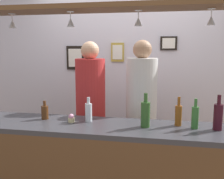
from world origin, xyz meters
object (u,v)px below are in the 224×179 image
at_px(bottle_wine_dark_red, 218,116).
at_px(picture_frame_crest, 118,52).
at_px(bottle_beer_green_import, 195,117).
at_px(bottle_soda_clear, 89,112).
at_px(picture_frame_upper_small, 169,43).
at_px(picture_frame_caricature, 75,58).
at_px(cupcake, 71,118).
at_px(bottle_champagne_green, 145,114).
at_px(person_right_white_patterned_shirt, 141,103).
at_px(person_left_red_shirt, 91,101).
at_px(bottle_beer_brown_stubby, 45,112).
at_px(bottle_beer_amber_tall, 178,115).

height_order(bottle_wine_dark_red, picture_frame_crest, picture_frame_crest).
bearing_deg(bottle_beer_green_import, bottle_soda_clear, 177.59).
bearing_deg(picture_frame_upper_small, picture_frame_crest, 180.00).
bearing_deg(bottle_wine_dark_red, bottle_soda_clear, 177.79).
bearing_deg(picture_frame_caricature, cupcake, -73.10).
xyz_separation_m(bottle_wine_dark_red, bottle_champagne_green, (-0.60, -0.03, 0.00)).
relative_size(person_right_white_patterned_shirt, picture_frame_upper_small, 7.93).
distance_m(person_right_white_patterned_shirt, bottle_wine_dark_red, 0.91).
relative_size(bottle_soda_clear, bottle_champagne_green, 0.77).
height_order(person_left_red_shirt, bottle_beer_green_import, person_left_red_shirt).
relative_size(person_left_red_shirt, bottle_beer_green_import, 6.67).
distance_m(person_left_red_shirt, bottle_beer_green_import, 1.24).
relative_size(bottle_soda_clear, bottle_beer_brown_stubby, 1.28).
distance_m(bottle_beer_green_import, picture_frame_upper_small, 1.52).
height_order(bottle_beer_amber_tall, picture_frame_crest, picture_frame_crest).
bearing_deg(bottle_beer_green_import, bottle_champagne_green, -174.95).
relative_size(bottle_wine_dark_red, bottle_champagne_green, 1.00).
distance_m(bottle_soda_clear, bottle_beer_amber_tall, 0.82).
height_order(bottle_champagne_green, picture_frame_caricature, picture_frame_caricature).
bearing_deg(cupcake, picture_frame_upper_small, 56.91).
bearing_deg(bottle_soda_clear, person_right_white_patterned_shirt, 51.14).
bearing_deg(picture_frame_caricature, bottle_wine_dark_red, -38.58).
bearing_deg(bottle_wine_dark_red, bottle_beer_green_import, 178.83).
relative_size(person_right_white_patterned_shirt, bottle_beer_brown_stubby, 9.70).
height_order(person_left_red_shirt, bottle_beer_brown_stubby, person_left_red_shirt).
bearing_deg(person_right_white_patterned_shirt, bottle_beer_green_import, -49.91).
distance_m(bottle_soda_clear, picture_frame_crest, 1.42).
height_order(bottle_wine_dark_red, bottle_champagne_green, same).
height_order(bottle_soda_clear, picture_frame_upper_small, picture_frame_upper_small).
bearing_deg(picture_frame_crest, bottle_beer_brown_stubby, -110.26).
bearing_deg(person_right_white_patterned_shirt, bottle_beer_brown_stubby, -147.78).
bearing_deg(bottle_beer_brown_stubby, bottle_wine_dark_red, -1.51).
height_order(bottle_beer_amber_tall, picture_frame_upper_small, picture_frame_upper_small).
height_order(person_right_white_patterned_shirt, picture_frame_crest, person_right_white_patterned_shirt).
xyz_separation_m(bottle_beer_green_import, cupcake, (-1.11, -0.01, -0.07)).
bearing_deg(bottle_champagne_green, bottle_beer_amber_tall, 18.80).
xyz_separation_m(bottle_wine_dark_red, bottle_beer_amber_tall, (-0.32, 0.06, -0.02)).
bearing_deg(picture_frame_crest, bottle_soda_clear, -92.07).
height_order(person_left_red_shirt, bottle_wine_dark_red, person_left_red_shirt).
distance_m(bottle_beer_brown_stubby, picture_frame_caricature, 1.41).
relative_size(person_right_white_patterned_shirt, bottle_wine_dark_red, 5.82).
bearing_deg(cupcake, picture_frame_caricature, 106.90).
xyz_separation_m(person_right_white_patterned_shirt, cupcake, (-0.60, -0.61, -0.04)).
bearing_deg(bottle_beer_brown_stubby, bottle_soda_clear, 0.30).
height_order(bottle_beer_green_import, bottle_champagne_green, bottle_champagne_green).
relative_size(picture_frame_caricature, picture_frame_upper_small, 1.55).
distance_m(person_right_white_patterned_shirt, picture_frame_upper_small, 1.05).
relative_size(bottle_beer_green_import, bottle_champagne_green, 0.87).
xyz_separation_m(bottle_soda_clear, bottle_beer_amber_tall, (0.82, 0.02, 0.01)).
bearing_deg(person_left_red_shirt, bottle_beer_amber_tall, -29.40).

